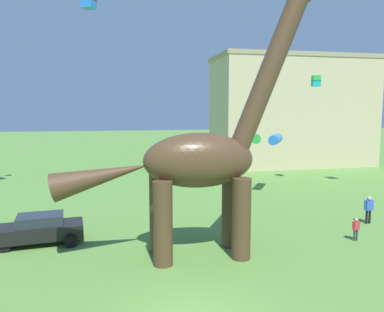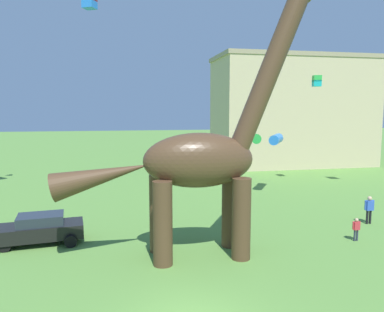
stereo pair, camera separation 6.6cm
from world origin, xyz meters
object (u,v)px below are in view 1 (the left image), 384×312
person_vendor_side (356,227)px  person_photographer (369,207)px  kite_far_right (271,139)px  kite_near_low (316,81)px  kite_mid_right (89,0)px  parked_sedan_left (41,229)px  dinosaur_sculpture (198,160)px

person_vendor_side → person_photographer: person_photographer is taller
person_photographer → kite_far_right: kite_far_right is taller
kite_near_low → kite_mid_right: 20.42m
person_photographer → kite_mid_right: size_ratio=1.30×
parked_sedan_left → kite_far_right: 19.23m
kite_far_right → kite_near_low: bearing=21.1°
person_photographer → kite_far_right: (-2.40, 9.30, 3.51)m
person_photographer → dinosaur_sculpture: bearing=-178.6°
dinosaur_sculpture → kite_far_right: (8.94, 12.09, -0.05)m
kite_near_low → parked_sedan_left: bearing=-153.2°
kite_mid_right → kite_near_low: bearing=-3.9°
person_photographer → kite_far_right: 10.23m
kite_far_right → kite_near_low: 7.23m
person_photographer → kite_near_low: kite_near_low is taller
dinosaur_sculpture → parked_sedan_left: (-7.65, 3.11, -3.79)m
kite_far_right → kite_mid_right: 18.57m
dinosaur_sculpture → kite_mid_right: (-5.57, 15.30, 11.08)m
parked_sedan_left → kite_near_low: bearing=20.3°
person_vendor_side → kite_far_right: (0.25, 11.86, 3.80)m
person_vendor_side → kite_far_right: kite_far_right is taller
parked_sedan_left → kite_far_right: (16.59, 8.98, 3.74)m
kite_mid_right → parked_sedan_left: bearing=-99.7°
kite_far_right → kite_near_low: size_ratio=3.05×
person_photographer → kite_mid_right: (-16.91, 12.51, 14.64)m
dinosaur_sculpture → kite_near_low: bearing=45.6°
dinosaur_sculpture → kite_far_right: 15.03m
dinosaur_sculpture → person_photographer: size_ratio=7.40×
person_photographer → kite_far_right: bearing=92.1°
kite_mid_right → person_vendor_side: bearing=-46.6°
parked_sedan_left → person_photographer: size_ratio=2.55×
parked_sedan_left → kite_mid_right: (2.08, 12.19, 14.87)m
person_vendor_side → kite_mid_right: kite_mid_right is taller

